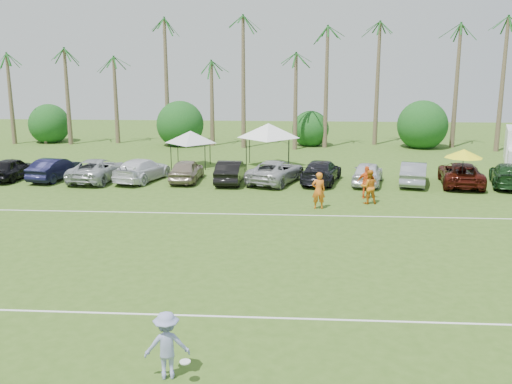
{
  "coord_description": "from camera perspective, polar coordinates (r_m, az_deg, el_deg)",
  "views": [
    {
      "loc": [
        4.45,
        -14.22,
        7.77
      ],
      "look_at": [
        2.7,
        12.24,
        1.6
      ],
      "focal_mm": 40.0,
      "sensor_mm": 36.0,
      "label": 1
    }
  ],
  "objects": [
    {
      "name": "ground",
      "position": [
        16.8,
        -12.46,
        -14.77
      ],
      "size": [
        120.0,
        120.0,
        0.0
      ],
      "primitive_type": "plane",
      "color": "#385A1B",
      "rests_on": "ground"
    },
    {
      "name": "field_lines",
      "position": [
        23.95,
        -7.17,
        -5.92
      ],
      "size": [
        80.0,
        12.1,
        0.01
      ],
      "color": "white",
      "rests_on": "ground"
    },
    {
      "name": "palm_tree_0",
      "position": [
        58.54,
        -23.6,
        11.75
      ],
      "size": [
        2.4,
        2.4,
        8.9
      ],
      "color": "brown",
      "rests_on": "ground"
    },
    {
      "name": "palm_tree_1",
      "position": [
        56.46,
        -19.05,
        12.99
      ],
      "size": [
        2.4,
        2.4,
        9.9
      ],
      "color": "brown",
      "rests_on": "ground"
    },
    {
      "name": "palm_tree_2",
      "position": [
        54.77,
        -14.13,
        14.22
      ],
      "size": [
        2.4,
        2.4,
        10.9
      ],
      "color": "brown",
      "rests_on": "ground"
    },
    {
      "name": "palm_tree_3",
      "position": [
        53.73,
        -9.97,
        15.35
      ],
      "size": [
        2.4,
        2.4,
        11.9
      ],
      "color": "brown",
      "rests_on": "ground"
    },
    {
      "name": "palm_tree_4",
      "position": [
        52.9,
        -5.54,
        12.72
      ],
      "size": [
        2.4,
        2.4,
        8.9
      ],
      "color": "brown",
      "rests_on": "ground"
    },
    {
      "name": "palm_tree_5",
      "position": [
        52.41,
        -1.11,
        13.73
      ],
      "size": [
        2.4,
        2.4,
        9.9
      ],
      "color": "brown",
      "rests_on": "ground"
    },
    {
      "name": "palm_tree_6",
      "position": [
        52.24,
        3.4,
        14.66
      ],
      "size": [
        2.4,
        2.4,
        10.9
      ],
      "color": "brown",
      "rests_on": "ground"
    },
    {
      "name": "palm_tree_7",
      "position": [
        52.39,
        7.96,
        15.48
      ],
      "size": [
        2.4,
        2.4,
        11.9
      ],
      "color": "brown",
      "rests_on": "ground"
    },
    {
      "name": "palm_tree_8",
      "position": [
        52.91,
        13.41,
        12.43
      ],
      "size": [
        2.4,
        2.4,
        8.9
      ],
      "color": "brown",
      "rests_on": "ground"
    },
    {
      "name": "palm_tree_9",
      "position": [
        53.95,
        18.84,
        13.04
      ],
      "size": [
        2.4,
        2.4,
        9.9
      ],
      "color": "brown",
      "rests_on": "ground"
    },
    {
      "name": "palm_tree_10",
      "position": [
        55.43,
        24.04,
        13.49
      ],
      "size": [
        2.4,
        2.4,
        10.9
      ],
      "color": "brown",
      "rests_on": "ground"
    },
    {
      "name": "bush_tree_0",
      "position": [
        58.46,
        -20.01,
        6.45
      ],
      "size": [
        4.0,
        4.0,
        4.0
      ],
      "color": "brown",
      "rests_on": "ground"
    },
    {
      "name": "bush_tree_1",
      "position": [
        54.56,
        -7.33,
        6.7
      ],
      "size": [
        4.0,
        4.0,
        4.0
      ],
      "color": "brown",
      "rests_on": "ground"
    },
    {
      "name": "bush_tree_2",
      "position": [
        53.57,
        5.46,
        6.63
      ],
      "size": [
        4.0,
        4.0,
        4.0
      ],
      "color": "brown",
      "rests_on": "ground"
    },
    {
      "name": "bush_tree_3",
      "position": [
        54.78,
        16.04,
        6.33
      ],
      "size": [
        4.0,
        4.0,
        4.0
      ],
      "color": "brown",
      "rests_on": "ground"
    },
    {
      "name": "sideline_player_a",
      "position": [
        30.44,
        6.27,
        0.16
      ],
      "size": [
        0.77,
        0.55,
        1.99
      ],
      "primitive_type": "imported",
      "rotation": [
        0.0,
        0.0,
        3.24
      ],
      "color": "orange",
      "rests_on": "ground"
    },
    {
      "name": "sideline_player_b",
      "position": [
        31.94,
        11.21,
        0.52
      ],
      "size": [
        1.02,
        0.84,
        1.91
      ],
      "primitive_type": "imported",
      "rotation": [
        0.0,
        0.0,
        3.28
      ],
      "color": "orange",
      "rests_on": "ground"
    },
    {
      "name": "sideline_player_c",
      "position": [
        33.12,
        11.02,
        0.95
      ],
      "size": [
        1.17,
        0.68,
        1.88
      ],
      "primitive_type": "imported",
      "rotation": [
        0.0,
        0.0,
        2.93
      ],
      "color": "orange",
      "rests_on": "ground"
    },
    {
      "name": "canopy_tent_left",
      "position": [
        42.3,
        -6.57,
        6.09
      ],
      "size": [
        3.85,
        3.85,
        3.12
      ],
      "color": "black",
      "rests_on": "ground"
    },
    {
      "name": "canopy_tent_right",
      "position": [
        42.05,
        1.25,
        6.89
      ],
      "size": [
        4.65,
        4.65,
        3.77
      ],
      "color": "black",
      "rests_on": "ground"
    },
    {
      "name": "market_umbrella",
      "position": [
        36.44,
        20.07,
        3.64
      ],
      "size": [
        2.28,
        2.28,
        2.54
      ],
      "color": "black",
      "rests_on": "ground"
    },
    {
      "name": "frisbee_player",
      "position": [
        14.77,
        -8.9,
        -14.9
      ],
      "size": [
        1.25,
        0.87,
        1.75
      ],
      "rotation": [
        0.0,
        0.0,
        3.35
      ],
      "color": "#8B91C5",
      "rests_on": "ground"
    },
    {
      "name": "parked_car_0",
      "position": [
        41.12,
        -23.26,
        2.17
      ],
      "size": [
        2.11,
        4.44,
        1.46
      ],
      "primitive_type": "imported",
      "rotation": [
        0.0,
        0.0,
        3.05
      ],
      "color": "black",
      "rests_on": "ground"
    },
    {
      "name": "parked_car_1",
      "position": [
        39.97,
        -19.46,
        2.2
      ],
      "size": [
        2.32,
        4.65,
        1.46
      ],
      "primitive_type": "imported",
      "rotation": [
        0.0,
        0.0,
        2.96
      ],
      "color": "black",
      "rests_on": "ground"
    },
    {
      "name": "parked_car_2",
      "position": [
        38.8,
        -15.55,
        2.16
      ],
      "size": [
        2.89,
        5.47,
        1.46
      ],
      "primitive_type": "imported",
      "rotation": [
        0.0,
        0.0,
        3.05
      ],
      "color": "#A0A4A8",
      "rests_on": "ground"
    },
    {
      "name": "parked_car_3",
      "position": [
        38.11,
        -11.3,
        2.2
      ],
      "size": [
        3.35,
        5.41,
        1.46
      ],
      "primitive_type": "imported",
      "rotation": [
        0.0,
        0.0,
        2.87
      ],
      "color": "white",
      "rests_on": "ground"
    },
    {
      "name": "parked_car_4",
      "position": [
        37.51,
        -6.96,
        2.18
      ],
      "size": [
        1.85,
        4.35,
        1.46
      ],
      "primitive_type": "imported",
      "rotation": [
        0.0,
        0.0,
        3.11
      ],
      "color": "gray",
      "rests_on": "ground"
    },
    {
      "name": "parked_car_5",
      "position": [
        36.8,
        -2.56,
        2.06
      ],
      "size": [
        1.7,
        4.49,
        1.46
      ],
      "primitive_type": "imported",
      "rotation": [
        0.0,
        0.0,
        3.11
      ],
      "color": "black",
      "rests_on": "ground"
    },
    {
      "name": "parked_car_6",
      "position": [
        36.84,
        2.01,
        2.08
      ],
      "size": [
        4.13,
        5.79,
        1.46
      ],
      "primitive_type": "imported",
      "rotation": [
        0.0,
        0.0,
        2.78
      ],
      "color": "#A0A0A2",
      "rests_on": "ground"
    },
    {
      "name": "parked_car_7",
      "position": [
        37.05,
        6.54,
        2.06
      ],
      "size": [
        3.15,
        5.38,
        1.46
      ],
      "primitive_type": "imported",
      "rotation": [
        0.0,
        0.0,
        2.91
      ],
      "color": "black",
      "rests_on": "ground"
    },
    {
      "name": "parked_car_8",
      "position": [
        36.96,
        11.1,
        1.87
      ],
      "size": [
        2.6,
        4.57,
        1.46
      ],
      "primitive_type": "imported",
      "rotation": [
        0.0,
        0.0,
        2.93
      ],
      "color": "silver",
      "rests_on": "ground"
    },
    {
      "name": "parked_car_9",
      "position": [
        37.63,
        15.48,
        1.84
      ],
      "size": [
        2.52,
        4.68,
        1.46
      ],
      "primitive_type": "imported",
      "rotation": [
        0.0,
        0.0,
        2.91
      ],
      "color": "gray",
      "rests_on": "ground"
    },
    {
      "name": "parked_car_10",
      "position": [
        38.26,
        19.8,
        1.72
      ],
      "size": [
        3.17,
        5.57,
        1.46
      ],
      "primitive_type": "imported",
      "rotation": [
        0.0,
        0.0,
        3.0
      ],
      "color": "#41110B",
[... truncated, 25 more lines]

